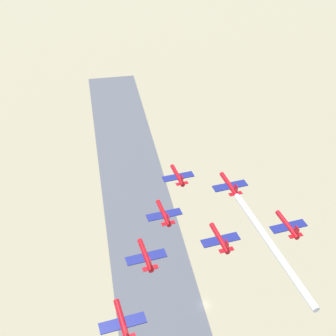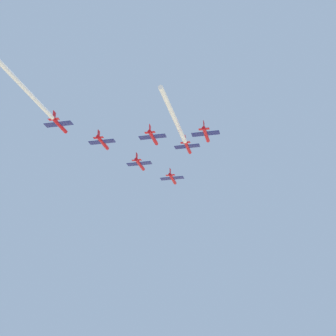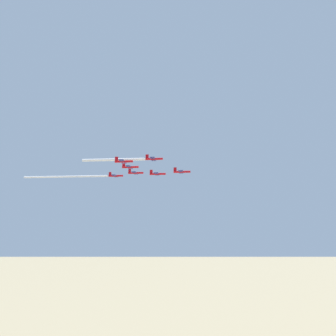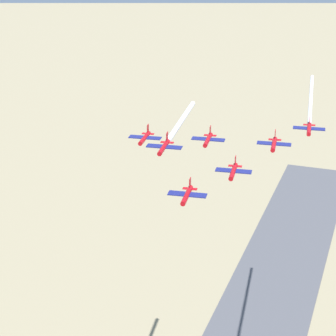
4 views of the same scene
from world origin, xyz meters
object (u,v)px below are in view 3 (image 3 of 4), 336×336
jet_2 (153,159)px  jet_5 (123,161)px  jet_6 (115,176)px  jet_4 (130,167)px  jet_3 (135,173)px  jet_1 (157,174)px  jet_0 (181,172)px

jet_2 → jet_5: 14.34m
jet_6 → jet_4: bearing=29.5°
jet_3 → jet_5: bearing=-0.0°
jet_1 → jet_3: jet_3 is taller
jet_0 → jet_4: bearing=-90.0°
jet_4 → jet_5: size_ratio=1.00×
jet_0 → jet_2: jet_2 is taller
jet_4 → jet_5: jet_4 is taller
jet_2 → jet_6: 37.56m
jet_1 → jet_2: size_ratio=1.00×
jet_1 → jet_2: 14.86m
jet_3 → jet_1: bearing=59.5°
jet_0 → jet_2: bearing=-59.5°
jet_3 → jet_4: (7.16, -12.37, -0.05)m
jet_1 → jet_5: (0.23, -24.64, 1.43)m
jet_1 → jet_4: jet_4 is taller
jet_5 → jet_3: bearing=180.0°
jet_1 → jet_4: 14.25m
jet_2 → jet_3: jet_2 is taller
jet_3 → jet_6: size_ratio=1.00×
jet_5 → jet_2: bearing=120.5°
jet_1 → jet_6: size_ratio=1.00×
jet_1 → jet_4: bearing=-59.5°
jet_2 → jet_4: jet_2 is taller
jet_3 → jet_5: 28.59m
jet_0 → jet_5: jet_5 is taller
jet_5 → jet_6: size_ratio=1.00×
jet_4 → jet_6: size_ratio=1.00×
jet_3 → jet_5: jet_3 is taller
jet_0 → jet_5: 28.26m
jet_6 → jet_2: bearing=40.4°
jet_1 → jet_2: (7.16, -12.37, 4.06)m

